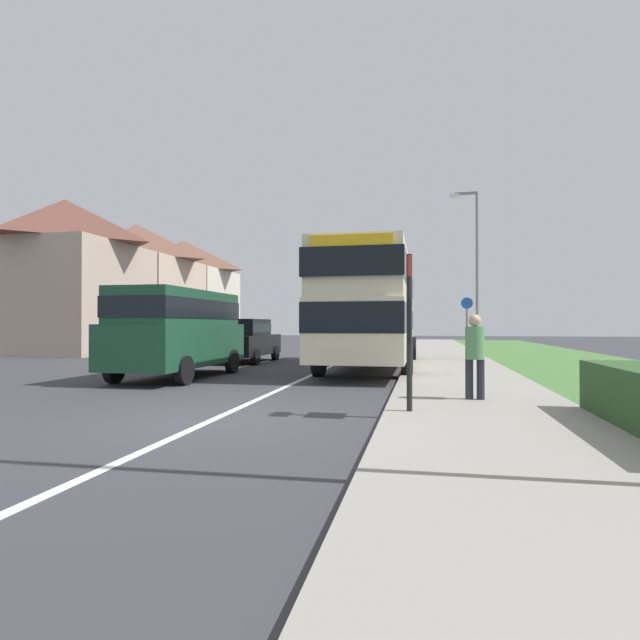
% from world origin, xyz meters
% --- Properties ---
extents(ground_plane, '(120.00, 120.00, 0.00)m').
position_xyz_m(ground_plane, '(0.00, 0.00, 0.00)').
color(ground_plane, '#38383D').
extents(lane_marking_centre, '(0.14, 60.00, 0.01)m').
position_xyz_m(lane_marking_centre, '(0.00, 8.00, 0.00)').
color(lane_marking_centre, silver).
rests_on(lane_marking_centre, ground_plane).
extents(pavement_near_side, '(3.20, 68.00, 0.12)m').
position_xyz_m(pavement_near_side, '(4.20, 6.00, 0.06)').
color(pavement_near_side, gray).
rests_on(pavement_near_side, ground_plane).
extents(double_decker_bus, '(2.80, 10.28, 3.70)m').
position_xyz_m(double_decker_bus, '(1.52, 9.55, 2.14)').
color(double_decker_bus, beige).
rests_on(double_decker_bus, ground_plane).
extents(parked_van_dark_green, '(2.11, 5.11, 2.42)m').
position_xyz_m(parked_van_dark_green, '(-3.46, 5.55, 1.42)').
color(parked_van_dark_green, '#19472D').
rests_on(parked_van_dark_green, ground_plane).
extents(parked_car_black, '(1.99, 4.11, 1.69)m').
position_xyz_m(parked_car_black, '(-3.72, 11.47, 0.93)').
color(parked_car_black, black).
rests_on(parked_car_black, ground_plane).
extents(pedestrian_at_stop, '(0.34, 0.34, 1.67)m').
position_xyz_m(pedestrian_at_stop, '(4.14, 2.11, 0.98)').
color(pedestrian_at_stop, '#23232D').
rests_on(pedestrian_at_stop, ground_plane).
extents(bus_stop_sign, '(0.09, 0.52, 2.60)m').
position_xyz_m(bus_stop_sign, '(3.00, 0.60, 1.54)').
color(bus_stop_sign, black).
rests_on(bus_stop_sign, ground_plane).
extents(cycle_route_sign, '(0.44, 0.08, 2.52)m').
position_xyz_m(cycle_route_sign, '(4.85, 12.69, 1.43)').
color(cycle_route_sign, slate).
rests_on(cycle_route_sign, ground_plane).
extents(street_lamp_mid, '(1.14, 0.20, 6.93)m').
position_xyz_m(street_lamp_mid, '(5.26, 14.12, 4.01)').
color(street_lamp_mid, slate).
rests_on(street_lamp_mid, ground_plane).
extents(house_terrace_far_side, '(6.84, 19.90, 7.98)m').
position_xyz_m(house_terrace_far_side, '(-15.03, 22.36, 3.99)').
color(house_terrace_far_side, tan).
rests_on(house_terrace_far_side, ground_plane).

